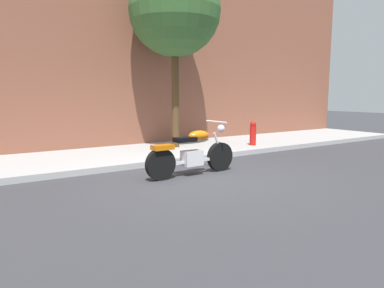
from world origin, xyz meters
name	(u,v)px	position (x,y,z in m)	size (l,w,h in m)	color
ground_plane	(203,177)	(0.00, 0.00, 0.00)	(60.00, 60.00, 0.00)	#38383D
sidewalk	(142,154)	(0.00, 3.03, 0.07)	(20.78, 2.97, 0.14)	#ACACAC
building_facade	(116,36)	(0.00, 4.77, 3.55)	(20.78, 0.50, 7.10)	brown
motorcycle	(192,154)	(-0.08, 0.30, 0.47)	(2.22, 0.70, 1.15)	black
street_tree	(175,11)	(1.24, 3.26, 4.18)	(2.71, 2.71, 5.56)	#50381F
fire_hydrant	(253,135)	(3.50, 2.26, 0.46)	(0.20, 0.20, 0.91)	red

